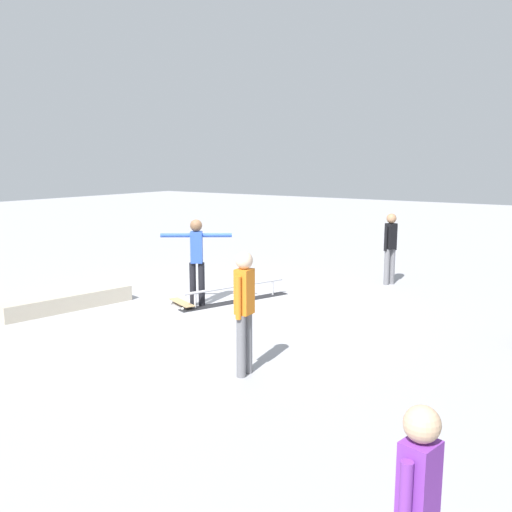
{
  "coord_description": "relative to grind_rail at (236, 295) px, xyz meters",
  "views": [
    {
      "loc": [
        8.51,
        6.64,
        2.85
      ],
      "look_at": [
        -0.25,
        0.62,
        1.0
      ],
      "focal_mm": 38.56,
      "sensor_mm": 36.0,
      "label": 1
    }
  ],
  "objects": [
    {
      "name": "ground_plane",
      "position": [
        0.25,
        -0.12,
        -0.15
      ],
      "size": [
        60.0,
        60.0,
        0.0
      ],
      "primitive_type": "plane",
      "color": "#9E9EA3"
    },
    {
      "name": "grind_rail",
      "position": [
        0.0,
        0.0,
        0.0
      ],
      "size": [
        2.46,
        1.09,
        0.35
      ],
      "rotation": [
        0.0,
        0.0,
        -0.35
      ],
      "color": "black",
      "rests_on": "ground_plane"
    },
    {
      "name": "skate_ledge",
      "position": [
        2.31,
        -2.35,
        0.0
      ],
      "size": [
        2.6,
        1.0,
        0.31
      ],
      "primitive_type": "cube",
      "rotation": [
        0.0,
        0.0,
        -0.2
      ],
      "color": "#B2A893",
      "rests_on": "ground_plane"
    },
    {
      "name": "skater_main",
      "position": [
        0.69,
        -0.44,
        0.85
      ],
      "size": [
        0.88,
        1.18,
        1.73
      ],
      "rotation": [
        0.0,
        0.0,
        5.34
      ],
      "color": "black",
      "rests_on": "ground_plane"
    },
    {
      "name": "skateboard_main",
      "position": [
        0.9,
        -0.67,
        -0.08
      ],
      "size": [
        0.49,
        0.82,
        0.09
      ],
      "rotation": [
        0.0,
        0.0,
        1.18
      ],
      "color": "tan",
      "rests_on": "ground_plane"
    },
    {
      "name": "bystander_black_shirt",
      "position": [
        -3.32,
        1.98,
        0.79
      ],
      "size": [
        0.37,
        0.27,
        1.66
      ],
      "rotation": [
        0.0,
        0.0,
        2.68
      ],
      "color": "slate",
      "rests_on": "ground_plane"
    },
    {
      "name": "bystander_orange_shirt",
      "position": [
        3.05,
        2.41,
        0.8
      ],
      "size": [
        0.38,
        0.23,
        1.68
      ],
      "rotation": [
        0.0,
        0.0,
        0.08
      ],
      "color": "slate",
      "rests_on": "ground_plane"
    }
  ]
}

